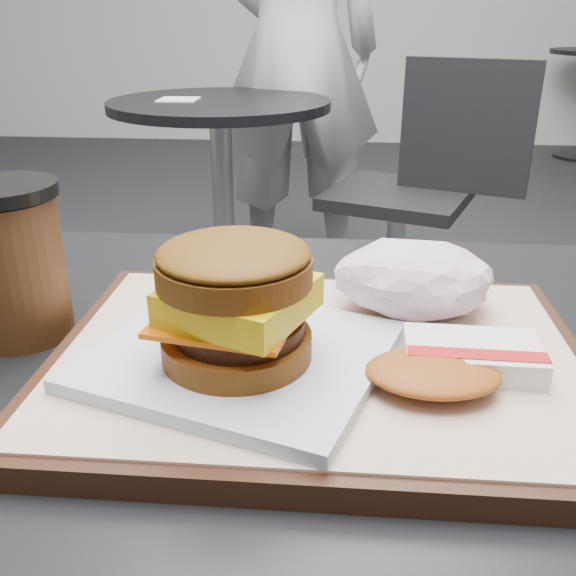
# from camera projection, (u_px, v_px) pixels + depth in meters

# --- Properties ---
(customer_table) EXTENTS (0.80, 0.60, 0.77)m
(customer_table) POSITION_uv_depth(u_px,v_px,m) (279.00, 562.00, 0.54)
(customer_table) COLOR #A5A5AA
(customer_table) RESTS_ON ground
(serving_tray) EXTENTS (0.38, 0.28, 0.02)m
(serving_tray) POSITION_uv_depth(u_px,v_px,m) (318.00, 362.00, 0.46)
(serving_tray) COLOR black
(serving_tray) RESTS_ON customer_table
(breakfast_sandwich) EXTENTS (0.23, 0.22, 0.09)m
(breakfast_sandwich) POSITION_uv_depth(u_px,v_px,m) (237.00, 315.00, 0.42)
(breakfast_sandwich) COLOR white
(breakfast_sandwich) RESTS_ON serving_tray
(hash_brown) EXTENTS (0.12, 0.09, 0.02)m
(hash_brown) POSITION_uv_depth(u_px,v_px,m) (455.00, 363.00, 0.42)
(hash_brown) COLOR white
(hash_brown) RESTS_ON serving_tray
(crumpled_wrapper) EXTENTS (0.12, 0.10, 0.06)m
(crumpled_wrapper) POSITION_uv_depth(u_px,v_px,m) (414.00, 278.00, 0.51)
(crumpled_wrapper) COLOR white
(crumpled_wrapper) RESTS_ON serving_tray
(coffee_cup) EXTENTS (0.08, 0.08, 0.12)m
(coffee_cup) POSITION_uv_depth(u_px,v_px,m) (12.00, 262.00, 0.50)
(coffee_cup) COLOR #432410
(coffee_cup) RESTS_ON customer_table
(neighbor_table) EXTENTS (0.70, 0.70, 0.75)m
(neighbor_table) POSITION_uv_depth(u_px,v_px,m) (222.00, 163.00, 2.09)
(neighbor_table) COLOR black
(neighbor_table) RESTS_ON ground
(napkin) EXTENTS (0.12, 0.12, 0.00)m
(napkin) POSITION_uv_depth(u_px,v_px,m) (178.00, 100.00, 2.00)
(napkin) COLOR silver
(napkin) RESTS_ON neighbor_table
(neighbor_chair) EXTENTS (0.65, 0.54, 0.88)m
(neighbor_chair) POSITION_uv_depth(u_px,v_px,m) (421.00, 181.00, 2.03)
(neighbor_chair) COLOR #ACABB1
(neighbor_chair) RESTS_ON ground
(patron) EXTENTS (0.71, 0.53, 1.77)m
(patron) POSITION_uv_depth(u_px,v_px,m) (296.00, 47.00, 2.33)
(patron) COLOR silver
(patron) RESTS_ON ground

